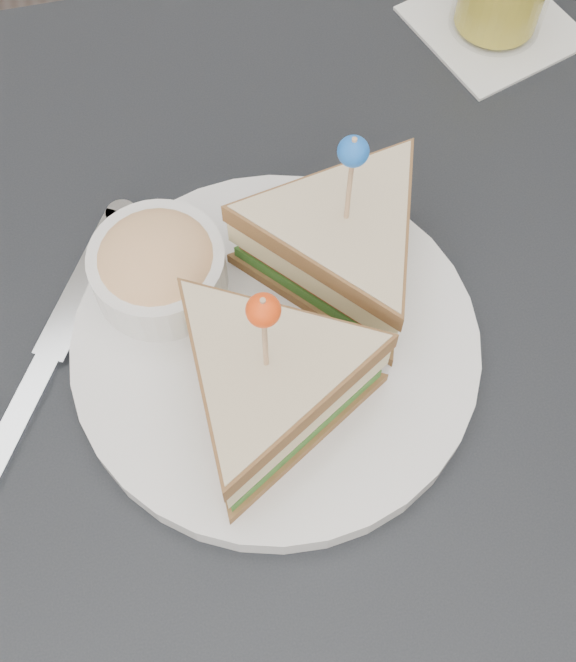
# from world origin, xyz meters

# --- Properties ---
(ground_plane) EXTENTS (3.50, 3.50, 0.00)m
(ground_plane) POSITION_xyz_m (0.00, 0.00, 0.00)
(ground_plane) COLOR #3F3833
(table) EXTENTS (0.80, 0.80, 0.75)m
(table) POSITION_xyz_m (0.00, 0.00, 0.67)
(table) COLOR black
(table) RESTS_ON ground
(plate_meal) EXTENTS (0.31, 0.29, 0.16)m
(plate_meal) POSITION_xyz_m (0.01, 0.02, 0.79)
(plate_meal) COLOR white
(plate_meal) RESTS_ON table
(cutlery_knife) EXTENTS (0.14, 0.21, 0.01)m
(cutlery_knife) POSITION_xyz_m (-0.14, 0.06, 0.75)
(cutlery_knife) COLOR white
(cutlery_knife) RESTS_ON table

